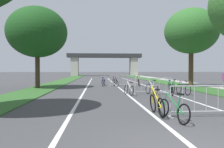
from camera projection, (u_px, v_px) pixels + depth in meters
grass_verge_left at (63, 81)px, 29.72m from camera, size 2.59×63.97×0.05m
grass_verge_right at (157, 81)px, 30.61m from camera, size 2.59×63.97×0.05m
sidewalk_path_right at (172, 81)px, 30.76m from camera, size 1.68×63.97×0.08m
lane_stripe_center at (116, 85)px, 22.52m from camera, size 0.14×37.01×0.01m
lane_stripe_right_lane at (143, 85)px, 22.72m from camera, size 0.14×37.01×0.01m
lane_stripe_left_lane at (88, 85)px, 22.33m from camera, size 0.14×37.01×0.01m
overpass_bridge at (104, 60)px, 56.72m from camera, size 19.04×3.11×5.70m
tree_left_oak_near at (37, 32)px, 18.38m from camera, size 4.98×4.98×6.85m
tree_right_maple_mid at (191, 31)px, 19.80m from camera, size 4.80×4.80×7.11m
crowd_barrier_nearest at (206, 101)px, 7.33m from camera, size 2.52×0.46×1.05m
crowd_barrier_second at (154, 86)px, 14.17m from camera, size 2.53×0.54×1.05m
crowd_barrier_third at (123, 81)px, 20.92m from camera, size 2.53×0.54×1.05m
bicycle_green_0 at (173, 89)px, 13.67m from camera, size 0.69×1.69×1.00m
bicycle_white_1 at (129, 89)px, 13.60m from camera, size 0.54×1.56×0.87m
bicycle_black_2 at (115, 83)px, 20.47m from camera, size 0.55×1.71×0.95m
bicycle_purple_3 at (183, 89)px, 13.92m from camera, size 0.46×1.71×0.90m
bicycle_teal_4 at (170, 87)px, 14.84m from camera, size 0.52×1.69×0.92m
bicycle_yellow_6 at (157, 104)px, 7.61m from camera, size 0.46×1.68×1.02m
bicycle_blue_7 at (103, 82)px, 21.23m from camera, size 0.51×1.63×0.98m
bicycle_orange_8 at (139, 82)px, 21.57m from camera, size 0.56×1.72×1.01m
bicycle_silver_9 at (152, 89)px, 13.76m from camera, size 0.54×1.71×0.95m
bicycle_green_10 at (173, 109)px, 6.77m from camera, size 0.56×1.69×0.88m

